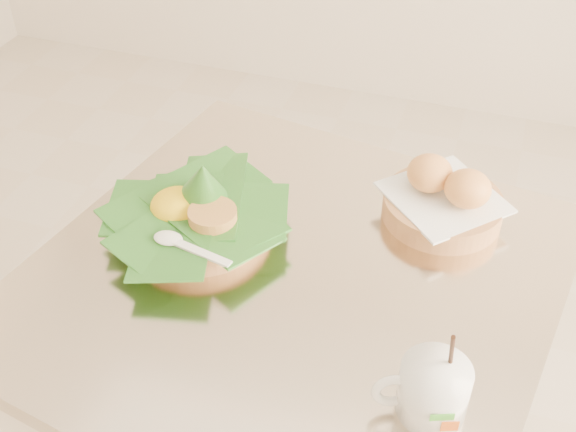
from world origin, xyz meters
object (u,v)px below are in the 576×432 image
(coffee_mug, at_px, (432,389))
(cafe_table, at_px, (292,373))
(rice_basket, at_px, (197,210))
(bread_basket, at_px, (444,199))

(coffee_mug, bearing_deg, cafe_table, 143.40)
(cafe_table, relative_size, coffee_mug, 5.77)
(cafe_table, xyz_separation_m, rice_basket, (-0.16, 0.05, 0.26))
(bread_basket, relative_size, coffee_mug, 1.55)
(cafe_table, bearing_deg, coffee_mug, -36.60)
(cafe_table, bearing_deg, bread_basket, 47.38)
(cafe_table, height_order, bread_basket, bread_basket)
(cafe_table, xyz_separation_m, bread_basket, (0.18, 0.19, 0.25))
(cafe_table, height_order, rice_basket, rice_basket)
(cafe_table, relative_size, bread_basket, 3.72)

